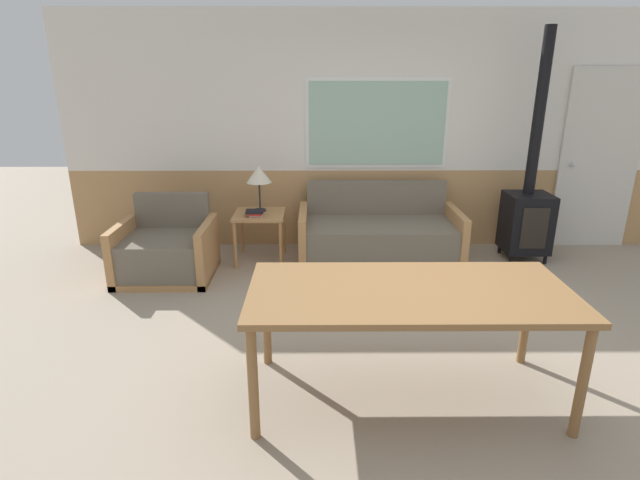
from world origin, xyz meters
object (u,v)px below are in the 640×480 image
object	(u,v)px
couch	(379,238)
side_table	(260,221)
armchair	(167,252)
table_lamp	(259,175)
wood_stove	(528,207)
dining_table	(409,299)

from	to	relation	value
couch	side_table	world-z (taller)	couch
armchair	side_table	size ratio (longest dim) A/B	1.72
table_lamp	wood_stove	world-z (taller)	wood_stove
armchair	table_lamp	world-z (taller)	table_lamp
armchair	dining_table	world-z (taller)	armchair
dining_table	wood_stove	xyz separation A→B (m)	(1.78, 2.56, -0.10)
couch	dining_table	world-z (taller)	couch
couch	side_table	xyz separation A→B (m)	(-1.33, 0.01, 0.20)
couch	wood_stove	size ratio (longest dim) A/B	0.71
couch	table_lamp	bearing A→B (deg)	175.30
dining_table	armchair	bearing A→B (deg)	135.93
side_table	table_lamp	bearing A→B (deg)	89.57
table_lamp	wood_stove	bearing A→B (deg)	-0.94
table_lamp	armchair	bearing A→B (deg)	-149.23
armchair	dining_table	size ratio (longest dim) A/B	0.48
armchair	couch	bearing A→B (deg)	0.39
table_lamp	dining_table	size ratio (longest dim) A/B	0.26
couch	wood_stove	xyz separation A→B (m)	(1.66, 0.06, 0.34)
table_lamp	dining_table	bearing A→B (deg)	-65.19
dining_table	wood_stove	bearing A→B (deg)	55.15
armchair	wood_stove	xyz separation A→B (m)	(3.91, 0.50, 0.34)
side_table	table_lamp	world-z (taller)	table_lamp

